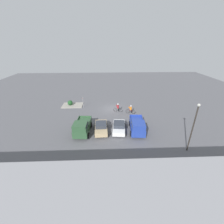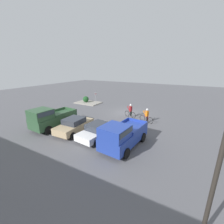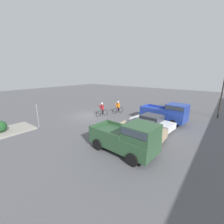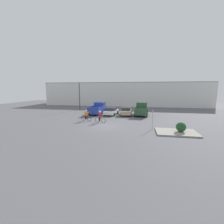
# 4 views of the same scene
# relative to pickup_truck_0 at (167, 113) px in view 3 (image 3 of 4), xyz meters

# --- Properties ---
(ground_plane) EXTENTS (80.00, 80.00, 0.00)m
(ground_plane) POSITION_rel_pickup_truck_0_xyz_m (3.47, -8.99, -1.15)
(ground_plane) COLOR #56565B
(pickup_truck_0) EXTENTS (2.59, 5.12, 2.25)m
(pickup_truck_0) POSITION_rel_pickup_truck_0_xyz_m (0.00, 0.00, 0.00)
(pickup_truck_0) COLOR #233D9E
(pickup_truck_0) RESTS_ON ground_plane
(sedan_0) EXTENTS (2.34, 4.44, 1.38)m
(sedan_0) POSITION_rel_pickup_truck_0_xyz_m (2.76, -0.60, -0.46)
(sedan_0) COLOR white
(sedan_0) RESTS_ON ground_plane
(sedan_1) EXTENTS (2.15, 4.28, 1.46)m
(sedan_1) POSITION_rel_pickup_truck_0_xyz_m (5.56, -0.47, -0.41)
(sedan_1) COLOR tan
(sedan_1) RESTS_ON ground_plane
(pickup_truck_1) EXTENTS (2.53, 4.95, 2.35)m
(pickup_truck_1) POSITION_rel_pickup_truck_0_xyz_m (8.39, 0.09, 0.05)
(pickup_truck_1) COLOR #2D5133
(pickup_truck_1) RESTS_ON ground_plane
(cyclist_0) EXTENTS (1.76, 0.63, 1.79)m
(cyclist_0) POSITION_rel_pickup_truck_0_xyz_m (2.38, -7.56, -0.25)
(cyclist_0) COLOR black
(cyclist_0) RESTS_ON ground_plane
(cyclist_1) EXTENTS (1.80, 0.64, 1.73)m
(cyclist_1) POSITION_rel_pickup_truck_0_xyz_m (-0.04, -6.74, -0.27)
(cyclist_1) COLOR black
(cyclist_1) RESTS_ON ground_plane
(fire_lane_sign) EXTENTS (0.14, 0.28, 2.41)m
(fire_lane_sign) POSITION_rel_pickup_truck_0_xyz_m (9.58, -9.98, 0.31)
(fire_lane_sign) COLOR #9E9EA3
(fire_lane_sign) RESTS_ON ground_plane
(lamppost) EXTENTS (0.36, 0.36, 6.54)m
(lamppost) POSITION_rel_pickup_truck_0_xyz_m (-5.69, 4.51, 2.70)
(lamppost) COLOR #2D2823
(lamppost) RESTS_ON ground_plane
(curb_island) EXTENTS (4.38, 2.99, 0.15)m
(curb_island) POSITION_rel_pickup_truck_0_xyz_m (12.10, -11.13, -1.07)
(curb_island) COLOR gray
(curb_island) RESTS_ON ground_plane
(shrub) EXTENTS (1.07, 1.07, 1.07)m
(shrub) POSITION_rel_pickup_truck_0_xyz_m (12.57, -11.07, -0.46)
(shrub) COLOR #1E4C23
(shrub) RESTS_ON curb_island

